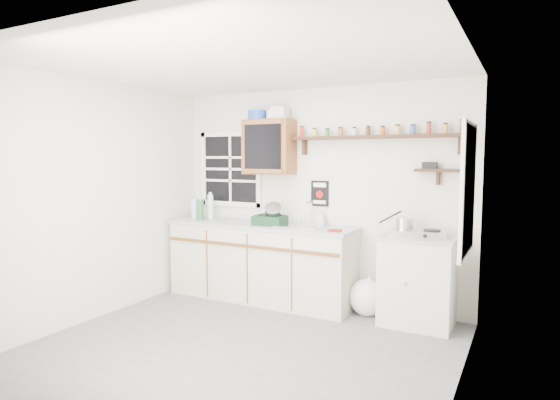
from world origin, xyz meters
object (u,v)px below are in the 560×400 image
Objects in this scene: main_cabinet at (261,261)px; dish_rack at (271,218)px; spice_shelf at (376,136)px; right_cabinet at (418,280)px; hotplate at (418,233)px; upper_cabinet at (269,147)px.

main_cabinet is 6.20× the size of dish_rack.
spice_shelf reaches higher than main_cabinet.
spice_shelf is at bearing 9.64° from dish_rack.
dish_rack is at bearing -167.06° from spice_shelf.
dish_rack is (0.17, -0.05, 0.54)m from main_cabinet.
main_cabinet is 1.21× the size of spice_shelf.
right_cabinet is 1.76m from dish_rack.
spice_shelf reaches higher than hotplate.
right_cabinet is 1.58× the size of hotplate.
right_cabinet is at bearing -3.76° from upper_cabinet.
dish_rack is at bearing -55.57° from upper_cabinet.
spice_shelf is (1.28, 0.07, 0.10)m from upper_cabinet.
dish_rack is (0.13, -0.19, -0.82)m from upper_cabinet.
right_cabinet is 1.57m from spice_shelf.
main_cabinet is 0.57m from dish_rack.
upper_cabinet reaches higher than spice_shelf.
upper_cabinet is 0.85m from dish_rack.
upper_cabinet is (0.03, 0.14, 1.36)m from main_cabinet.
right_cabinet is 0.48× the size of spice_shelf.
upper_cabinet is at bearing 121.14° from dish_rack.
main_cabinet is 2.54× the size of right_cabinet.
right_cabinet is 1.40× the size of upper_cabinet.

